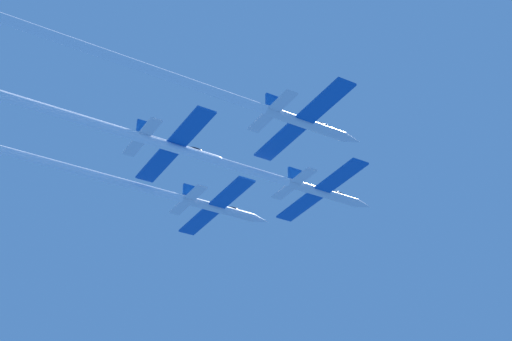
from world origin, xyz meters
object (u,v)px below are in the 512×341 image
Objects in this scene: jet_lead at (227,164)px; jet_right_wing at (189,83)px; jet_slot at (46,109)px; jet_left_wing at (101,177)px.

jet_right_wing reaches higher than jet_lead.
jet_right_wing is (9.35, -9.24, 1.14)m from jet_lead.
jet_slot is at bearing -91.40° from jet_lead.
jet_lead is 13.20m from jet_right_wing.
jet_slot is (-0.48, -19.83, 0.42)m from jet_lead.
jet_lead is 0.91× the size of jet_left_wing.
jet_lead reaches higher than jet_left_wing.
jet_slot is at bearing -132.89° from jet_right_wing.
jet_lead is 19.84m from jet_slot.
jet_right_wing is at bearing -44.65° from jet_lead.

